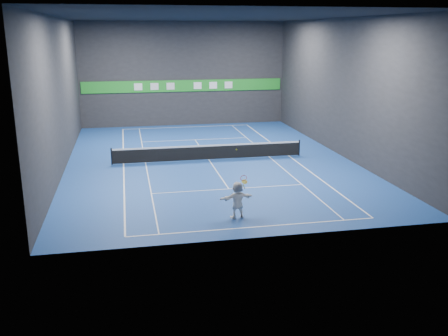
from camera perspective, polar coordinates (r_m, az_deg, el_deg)
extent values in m
plane|color=navy|center=(32.68, -1.74, 0.94)|extent=(26.00, 26.00, 0.00)
plane|color=black|center=(31.67, -1.88, 16.92)|extent=(26.00, 26.00, 0.00)
cube|color=#262629|center=(44.68, -4.63, 10.63)|extent=(18.00, 0.10, 9.00)
cube|color=#262629|center=(19.30, 4.63, 4.50)|extent=(18.00, 0.10, 9.00)
cube|color=#262629|center=(31.66, -18.25, 8.01)|extent=(0.10, 26.00, 9.00)
cube|color=#262629|center=(34.50, 13.28, 8.91)|extent=(0.10, 26.00, 9.00)
cube|color=white|center=(21.60, 3.57, -6.74)|extent=(10.98, 0.08, 0.01)
cube|color=white|center=(44.18, -4.33, 4.69)|extent=(10.98, 0.08, 0.01)
cube|color=white|center=(32.26, -11.40, 0.45)|extent=(0.08, 23.78, 0.01)
cube|color=white|center=(33.99, 7.42, 1.39)|extent=(0.08, 23.78, 0.01)
cube|color=white|center=(32.28, -8.96, 0.58)|extent=(0.06, 23.78, 0.01)
cube|color=white|center=(33.58, 5.19, 1.28)|extent=(0.06, 23.78, 0.01)
cube|color=white|center=(26.63, 0.56, -2.40)|extent=(8.23, 0.06, 0.01)
cube|color=white|center=(38.84, -3.32, 3.24)|extent=(8.23, 0.06, 0.01)
cube|color=white|center=(32.68, -1.74, 0.95)|extent=(0.06, 12.80, 0.01)
imported|color=white|center=(22.34, 1.54, -3.66)|extent=(1.63, 0.74, 1.69)
sphere|color=#DCF528|center=(21.66, 1.43, 2.12)|extent=(0.07, 0.07, 0.07)
cylinder|color=black|center=(32.14, -12.72, 1.30)|extent=(0.10, 0.10, 1.07)
cylinder|color=black|center=(34.10, 8.58, 2.31)|extent=(0.10, 0.10, 1.07)
cube|color=black|center=(32.57, -1.75, 1.74)|extent=(12.40, 0.03, 0.86)
cube|color=white|center=(32.46, -1.76, 2.56)|extent=(12.40, 0.04, 0.10)
cube|color=green|center=(44.71, -4.59, 9.35)|extent=(17.64, 0.06, 1.00)
cube|color=white|center=(44.36, -9.78, 9.13)|extent=(0.70, 0.04, 0.60)
cube|color=silver|center=(44.42, -7.95, 9.21)|extent=(0.70, 0.04, 0.60)
cube|color=silver|center=(44.53, -6.13, 9.28)|extent=(0.70, 0.04, 0.60)
cube|color=white|center=(44.81, -3.03, 9.38)|extent=(0.70, 0.04, 0.60)
cube|color=white|center=(45.03, -1.25, 9.43)|extent=(0.70, 0.04, 0.60)
cube|color=white|center=(45.29, 0.52, 9.47)|extent=(0.70, 0.04, 0.60)
torus|color=red|center=(22.15, 2.24, -1.15)|extent=(0.38, 0.32, 0.29)
cylinder|color=#DFEA52|center=(22.21, 2.36, -1.57)|extent=(0.38, 0.32, 0.22)
cylinder|color=red|center=(22.24, 2.51, -1.69)|extent=(0.04, 0.14, 0.17)
cylinder|color=yellow|center=(22.25, 2.28, -2.12)|extent=(0.14, 0.14, 0.24)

